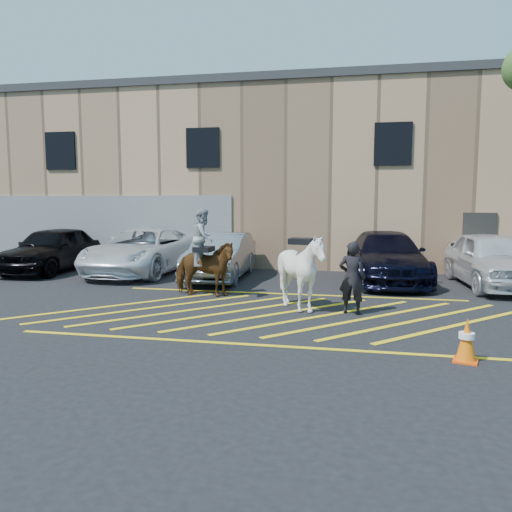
% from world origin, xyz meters
% --- Properties ---
extents(ground, '(90.00, 90.00, 0.00)m').
position_xyz_m(ground, '(0.00, 0.00, 0.00)').
color(ground, black).
rests_on(ground, ground).
extents(car_black_suv, '(2.05, 4.90, 1.66)m').
position_xyz_m(car_black_suv, '(-9.20, 4.93, 0.83)').
color(car_black_suv, black).
rests_on(car_black_suv, ground).
extents(car_white_pickup, '(2.95, 5.92, 1.61)m').
position_xyz_m(car_white_pickup, '(-5.70, 5.15, 0.81)').
color(car_white_pickup, white).
rests_on(car_white_pickup, ground).
extents(car_silver_sedan, '(1.82, 4.73, 1.54)m').
position_xyz_m(car_silver_sedan, '(-2.62, 4.41, 0.77)').
color(car_silver_sedan, gray).
rests_on(car_silver_sedan, ground).
extents(car_blue_suv, '(2.77, 5.68, 1.59)m').
position_xyz_m(car_blue_suv, '(2.77, 5.09, 0.80)').
color(car_blue_suv, black).
rests_on(car_blue_suv, ground).
extents(car_white_suv, '(2.37, 5.08, 1.68)m').
position_xyz_m(car_white_suv, '(5.89, 4.64, 0.84)').
color(car_white_suv, white).
rests_on(car_white_suv, ground).
extents(handler, '(0.66, 0.48, 1.70)m').
position_xyz_m(handler, '(1.74, 0.16, 0.85)').
color(handler, black).
rests_on(handler, ground).
extents(warehouse, '(32.42, 10.20, 7.30)m').
position_xyz_m(warehouse, '(-0.01, 11.99, 3.65)').
color(warehouse, tan).
rests_on(warehouse, ground).
extents(hatching_zone, '(12.60, 5.12, 0.01)m').
position_xyz_m(hatching_zone, '(-0.00, -0.30, 0.01)').
color(hatching_zone, yellow).
rests_on(hatching_zone, ground).
extents(mounted_bay, '(1.87, 0.93, 2.41)m').
position_xyz_m(mounted_bay, '(-2.28, 1.46, 0.98)').
color(mounted_bay, '#5A3615').
rests_on(mounted_bay, ground).
extents(saddled_white, '(1.75, 1.91, 1.89)m').
position_xyz_m(saddled_white, '(0.54, 0.20, 0.95)').
color(saddled_white, silver).
rests_on(saddled_white, ground).
extents(traffic_cone, '(0.47, 0.47, 0.73)m').
position_xyz_m(traffic_cone, '(3.63, -3.02, 0.37)').
color(traffic_cone, '#FF4B0A').
rests_on(traffic_cone, ground).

